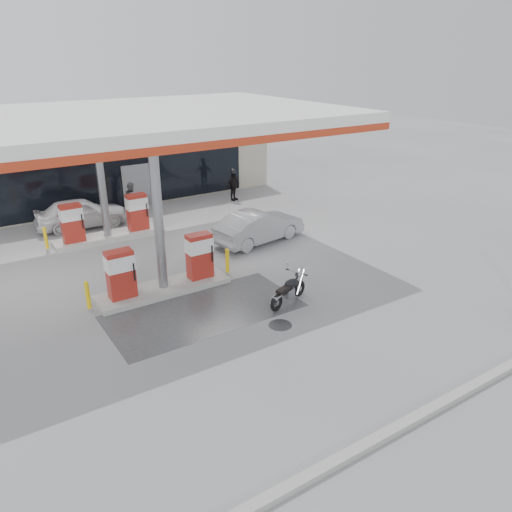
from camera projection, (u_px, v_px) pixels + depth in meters
The scene contains 13 objects.
ground at pixel (190, 315), 15.39m from camera, with size 90.00×90.00×0.00m, color gray.
wet_patch at pixel (204, 311), 15.64m from camera, with size 6.00×3.00×0.00m, color #4C4C4F.
drain_cover at pixel (280, 325), 14.84m from camera, with size 0.70×0.70×0.01m, color #38383A.
kerb at pixel (345, 457), 9.94m from camera, with size 28.00×0.25×0.15m, color gray.
store_building at pixel (58, 161), 26.96m from camera, with size 22.00×8.22×4.00m.
canopy at pixel (118, 122), 17.24m from camera, with size 16.00×10.02×5.51m.
pump_island_near at pixel (162, 272), 16.66m from camera, with size 5.14×1.30×1.78m.
pump_island_far at pixel (106, 223), 21.31m from camera, with size 5.14×1.30×1.78m.
parked_motorcycle at pixel (289, 291), 16.00m from camera, with size 1.79×0.85×0.95m.
sedan_white at pixel (81, 213), 22.77m from camera, with size 1.61×4.01×1.36m, color silver.
attendant at pixel (132, 198), 24.53m from camera, with size 0.78×0.61×1.61m, color slate.
hatchback_silver at pixel (259, 226), 21.05m from camera, with size 1.43×4.10×1.35m, color gray.
biker_walking at pixel (233, 186), 26.79m from camera, with size 0.95×0.40×1.62m, color black.
Camera 1 is at (-5.64, -12.44, 7.60)m, focal length 35.00 mm.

